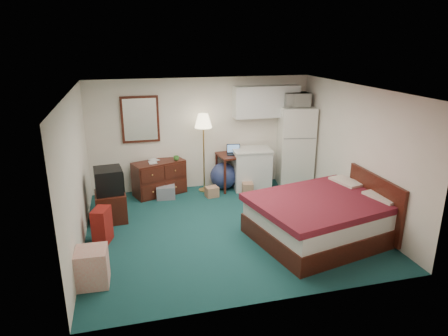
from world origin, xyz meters
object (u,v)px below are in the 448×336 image
object	(u,v)px
dresser	(159,178)
floor_lamp	(204,153)
suitcase	(102,226)
kitchen_counter	(251,169)
bed	(323,219)
fridge	(295,146)
tv_stand	(111,206)
desk	(233,171)

from	to	relation	value
dresser	floor_lamp	xyz separation A→B (m)	(1.00, -0.04, 0.50)
suitcase	kitchen_counter	bearing A→B (deg)	48.24
dresser	floor_lamp	distance (m)	1.12
kitchen_counter	bed	bearing A→B (deg)	-75.85
dresser	floor_lamp	bearing A→B (deg)	-21.72
fridge	bed	size ratio (longest dim) A/B	0.82
tv_stand	suitcase	xyz separation A→B (m)	(-0.13, -0.87, 0.03)
desk	tv_stand	size ratio (longest dim) A/B	1.35
floor_lamp	tv_stand	world-z (taller)	floor_lamp
desk	suitcase	xyz separation A→B (m)	(-2.82, -1.95, -0.10)
kitchen_counter	bed	xyz separation A→B (m)	(0.42, -2.63, -0.09)
fridge	suitcase	world-z (taller)	fridge
kitchen_counter	suitcase	xyz separation A→B (m)	(-3.24, -1.86, -0.14)
desk	suitcase	world-z (taller)	desk
kitchen_counter	fridge	bearing A→B (deg)	7.19
floor_lamp	tv_stand	bearing A→B (deg)	-151.61
bed	suitcase	distance (m)	3.75
suitcase	desk	bearing A→B (deg)	53.10
desk	suitcase	bearing A→B (deg)	-150.74
desk	kitchen_counter	world-z (taller)	kitchen_counter
tv_stand	floor_lamp	bearing A→B (deg)	24.40
dresser	kitchen_counter	size ratio (longest dim) A/B	1.23
kitchen_counter	tv_stand	world-z (taller)	kitchen_counter
desk	tv_stand	world-z (taller)	desk
bed	fridge	bearing A→B (deg)	63.55
floor_lamp	bed	distance (m)	3.17
floor_lamp	suitcase	xyz separation A→B (m)	(-2.16, -1.97, -0.57)
dresser	desk	xyz separation A→B (m)	(1.66, -0.05, 0.03)
kitchen_counter	floor_lamp	bearing A→B (deg)	179.47
fridge	bed	bearing A→B (deg)	-93.02
suitcase	tv_stand	bearing A→B (deg)	99.63
desk	kitchen_counter	size ratio (longest dim) A/B	0.90
floor_lamp	desk	world-z (taller)	floor_lamp
suitcase	bed	bearing A→B (deg)	6.58
kitchen_counter	tv_stand	xyz separation A→B (m)	(-3.11, -0.99, -0.17)
dresser	floor_lamp	size ratio (longest dim) A/B	0.63
floor_lamp	fridge	xyz separation A→B (m)	(2.16, -0.06, 0.04)
dresser	suitcase	size ratio (longest dim) A/B	1.80
dresser	bed	world-z (taller)	dresser
desk	dresser	bearing A→B (deg)	172.83
dresser	bed	xyz separation A→B (m)	(2.51, -2.77, -0.02)
dresser	bed	size ratio (longest dim) A/B	0.49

